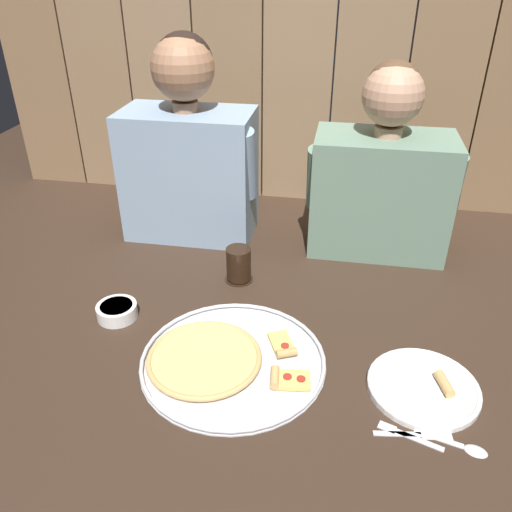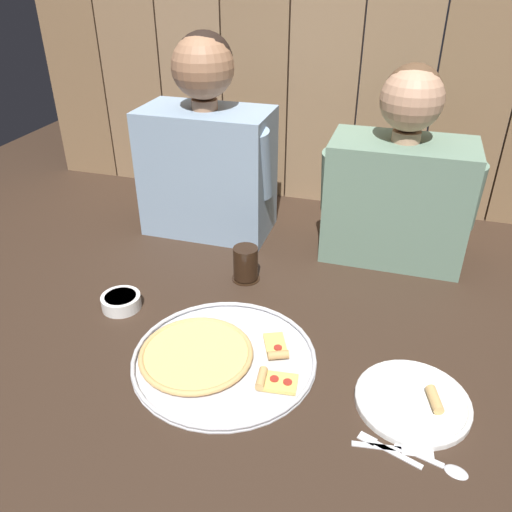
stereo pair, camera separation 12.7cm
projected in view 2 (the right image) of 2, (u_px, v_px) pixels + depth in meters
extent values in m
plane|color=#332319|center=(248.00, 339.00, 1.28)|extent=(3.20, 3.20, 0.00)
cylinder|color=silver|center=(224.00, 359.00, 1.21)|extent=(0.43, 0.43, 0.01)
torus|color=silver|center=(224.00, 357.00, 1.21)|extent=(0.43, 0.43, 0.01)
cylinder|color=#B23823|center=(196.00, 355.00, 1.21)|extent=(0.26, 0.26, 0.00)
cylinder|color=#F4D170|center=(196.00, 354.00, 1.21)|extent=(0.25, 0.25, 0.01)
torus|color=tan|center=(196.00, 354.00, 1.21)|extent=(0.27, 0.27, 0.01)
cube|color=#EFC660|center=(275.00, 345.00, 1.24)|extent=(0.08, 0.10, 0.01)
cylinder|color=tan|center=(278.00, 355.00, 1.20)|extent=(0.05, 0.04, 0.02)
cylinder|color=#A3281E|center=(278.00, 348.00, 1.22)|extent=(0.02, 0.02, 0.00)
cube|color=#EFC660|center=(279.00, 382.00, 1.13)|extent=(0.08, 0.07, 0.01)
cylinder|color=tan|center=(262.00, 378.00, 1.14)|extent=(0.03, 0.06, 0.02)
cylinder|color=#A3281E|center=(288.00, 382.00, 1.13)|extent=(0.02, 0.02, 0.00)
cylinder|color=#A3281E|center=(274.00, 379.00, 1.14)|extent=(0.02, 0.02, 0.00)
cylinder|color=white|center=(412.00, 402.00, 1.09)|extent=(0.24, 0.24, 0.01)
torus|color=white|center=(413.00, 400.00, 1.09)|extent=(0.24, 0.24, 0.01)
cylinder|color=tan|center=(435.00, 399.00, 1.07)|extent=(0.04, 0.07, 0.02)
cylinder|color=black|center=(246.00, 278.00, 1.51)|extent=(0.08, 0.08, 0.01)
cylinder|color=black|center=(246.00, 263.00, 1.48)|extent=(0.07, 0.07, 0.10)
cylinder|color=white|center=(121.00, 302.00, 1.38)|extent=(0.10, 0.10, 0.04)
cylinder|color=#B23823|center=(121.00, 299.00, 1.38)|extent=(0.08, 0.08, 0.02)
cube|color=silver|center=(399.00, 455.00, 0.98)|extent=(0.09, 0.04, 0.01)
cube|color=silver|center=(367.00, 438.00, 1.01)|extent=(0.04, 0.03, 0.01)
cube|color=silver|center=(376.00, 446.00, 1.00)|extent=(0.10, 0.02, 0.01)
cube|color=silver|center=(418.00, 452.00, 0.99)|extent=(0.06, 0.03, 0.00)
cube|color=silver|center=(419.00, 455.00, 0.98)|extent=(0.09, 0.04, 0.01)
ellipsoid|color=silver|center=(457.00, 471.00, 0.95)|extent=(0.05, 0.04, 0.01)
cube|color=#849EB7|center=(208.00, 172.00, 1.69)|extent=(0.41, 0.23, 0.41)
cylinder|color=#9E7051|center=(205.00, 104.00, 1.57)|extent=(0.08, 0.08, 0.03)
sphere|color=#9E7051|center=(203.00, 67.00, 1.52)|extent=(0.19, 0.19, 0.19)
sphere|color=black|center=(204.00, 61.00, 1.52)|extent=(0.17, 0.17, 0.17)
cylinder|color=#849EB7|center=(149.00, 152.00, 1.67)|extent=(0.08, 0.13, 0.24)
cylinder|color=#849EB7|center=(259.00, 164.00, 1.57)|extent=(0.08, 0.12, 0.24)
cube|color=slate|center=(397.00, 201.00, 1.55)|extent=(0.41, 0.23, 0.36)
cylinder|color=tan|center=(406.00, 136.00, 1.45)|extent=(0.08, 0.08, 0.03)
sphere|color=tan|center=(412.00, 99.00, 1.39)|extent=(0.17, 0.17, 0.17)
sphere|color=brown|center=(413.00, 93.00, 1.40)|extent=(0.16, 0.16, 0.16)
cylinder|color=slate|center=(334.00, 182.00, 1.53)|extent=(0.08, 0.12, 0.21)
cylinder|color=slate|center=(467.00, 196.00, 1.44)|extent=(0.08, 0.11, 0.21)
cube|color=#8B6C4E|center=(329.00, 1.00, 1.65)|extent=(0.24, 0.03, 1.38)
cube|color=#886A4B|center=(407.00, 3.00, 1.59)|extent=(0.24, 0.03, 1.38)
cube|color=#826345|center=(493.00, 5.00, 1.53)|extent=(0.24, 0.03, 1.38)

